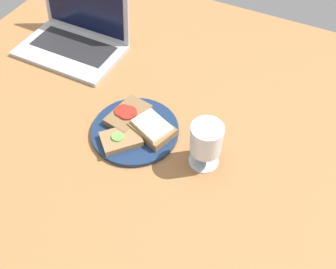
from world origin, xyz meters
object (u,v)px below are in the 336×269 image
Objects in this scene: sandwich_with_cheese at (152,128)px; sandwich_with_tomato at (128,114)px; plate at (134,132)px; sandwich_with_cucumber at (121,139)px; laptop at (76,35)px; wine_glass at (206,141)px.

sandwich_with_tomato is at bearing 168.38° from sandwich_with_cheese.
plate is 1.81× the size of sandwich_with_cheese.
sandwich_with_cucumber reaches higher than plate.
laptop is (-31.99, 21.27, 1.68)cm from sandwich_with_tomato.
sandwich_with_cheese is 8.54cm from sandwich_with_cucumber.
laptop is (-34.63, 29.32, 1.84)cm from sandwich_with_cucumber.
sandwich_with_cheese is at bearing -29.68° from laptop.
plate is 0.71× the size of laptop.
sandwich_with_cucumber is (-1.05, -4.82, 1.65)cm from plate.
sandwich_with_cheese reaches higher than plate.
sandwich_with_cheese is at bearing 18.03° from plate.
sandwich_with_cheese is at bearing -11.62° from sandwich_with_tomato.
sandwich_with_tomato reaches higher than sandwich_with_cucumber.
sandwich_with_tomato is 0.39× the size of laptop.
laptop is at bearing 139.75° from sandwich_with_cucumber.
wine_glass reaches higher than sandwich_with_cucumber.
plate is 5.20cm from sandwich_with_cucumber.
sandwich_with_cheese is 0.99× the size of sandwich_with_tomato.
sandwich_with_cheese is at bearing 47.98° from sandwich_with_cucumber.
plate is 1.81× the size of wine_glass.
sandwich_with_cheese is 16.42cm from wine_glass.
laptop is (-40.34, 22.99, 1.28)cm from sandwich_with_cheese.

